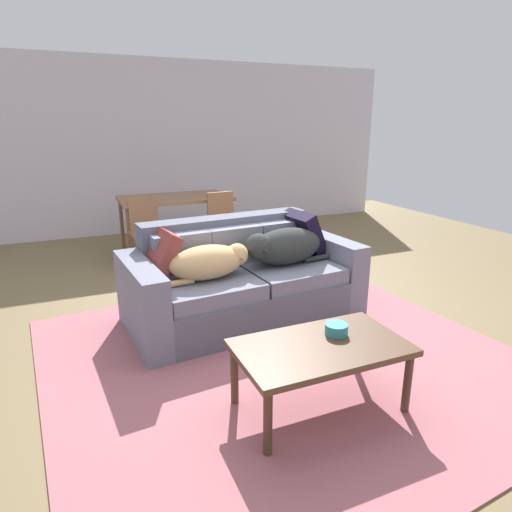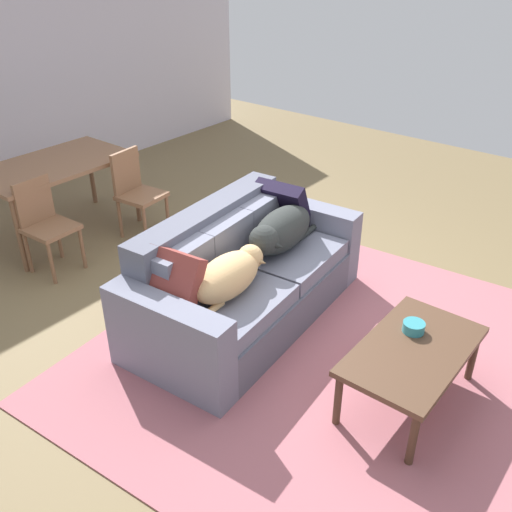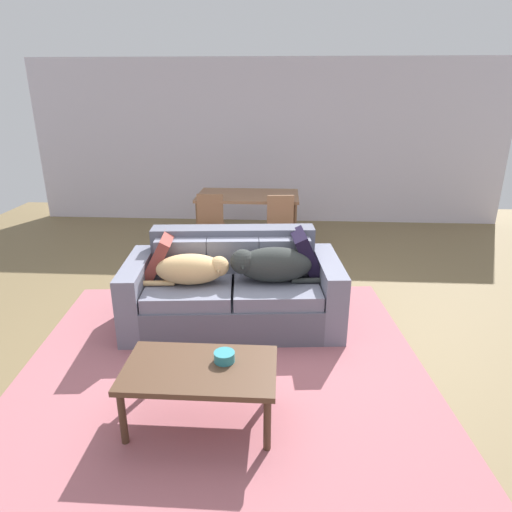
# 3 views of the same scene
# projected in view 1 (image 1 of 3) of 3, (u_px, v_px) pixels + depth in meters

# --- Properties ---
(ground_plane) EXTENTS (10.00, 10.00, 0.00)m
(ground_plane) POSITION_uv_depth(u_px,v_px,m) (268.00, 320.00, 4.02)
(ground_plane) COLOR olive
(back_partition) EXTENTS (8.00, 0.12, 2.70)m
(back_partition) POSITION_uv_depth(u_px,v_px,m) (166.00, 148.00, 7.14)
(back_partition) COLOR silver
(back_partition) RESTS_ON ground
(area_rug) EXTENTS (3.65, 3.51, 0.01)m
(area_rug) POSITION_uv_depth(u_px,v_px,m) (283.00, 357.00, 3.37)
(area_rug) COLOR #AE636C
(area_rug) RESTS_ON ground
(couch) EXTENTS (2.14, 1.17, 0.89)m
(couch) POSITION_uv_depth(u_px,v_px,m) (241.00, 281.00, 4.02)
(couch) COLOR slate
(couch) RESTS_ON ground
(dog_on_left_cushion) EXTENTS (0.79, 0.38, 0.29)m
(dog_on_left_cushion) POSITION_uv_depth(u_px,v_px,m) (210.00, 262.00, 3.64)
(dog_on_left_cushion) COLOR #DCAD73
(dog_on_left_cushion) RESTS_ON couch
(dog_on_right_cushion) EXTENTS (0.90, 0.42, 0.34)m
(dog_on_right_cushion) POSITION_uv_depth(u_px,v_px,m) (283.00, 247.00, 3.98)
(dog_on_right_cushion) COLOR #2D312F
(dog_on_right_cushion) RESTS_ON couch
(throw_pillow_by_left_arm) EXTENTS (0.34, 0.46, 0.43)m
(throw_pillow_by_left_arm) POSITION_uv_depth(u_px,v_px,m) (159.00, 255.00, 3.65)
(throw_pillow_by_left_arm) COLOR brown
(throw_pillow_by_left_arm) RESTS_ON couch
(throw_pillow_by_right_arm) EXTENTS (0.35, 0.48, 0.46)m
(throw_pillow_by_right_arm) POSITION_uv_depth(u_px,v_px,m) (304.00, 234.00, 4.31)
(throw_pillow_by_right_arm) COLOR black
(throw_pillow_by_right_arm) RESTS_ON couch
(coffee_table) EXTENTS (1.04, 0.60, 0.45)m
(coffee_table) POSITION_uv_depth(u_px,v_px,m) (321.00, 352.00, 2.67)
(coffee_table) COLOR brown
(coffee_table) RESTS_ON ground
(bowl_on_coffee_table) EXTENTS (0.15, 0.15, 0.07)m
(bowl_on_coffee_table) POSITION_uv_depth(u_px,v_px,m) (336.00, 329.00, 2.78)
(bowl_on_coffee_table) COLOR teal
(bowl_on_coffee_table) RESTS_ON coffee_table
(dining_table) EXTENTS (1.46, 0.87, 0.77)m
(dining_table) POSITION_uv_depth(u_px,v_px,m) (175.00, 202.00, 6.00)
(dining_table) COLOR #8A5F40
(dining_table) RESTS_ON ground
(dining_chair_near_left) EXTENTS (0.42, 0.42, 0.86)m
(dining_chair_near_left) POSITION_uv_depth(u_px,v_px,m) (147.00, 229.00, 5.41)
(dining_chair_near_left) COLOR #8A5F40
(dining_chair_near_left) RESTS_ON ground
(dining_chair_near_right) EXTENTS (0.44, 0.44, 0.88)m
(dining_chair_near_right) POSITION_uv_depth(u_px,v_px,m) (224.00, 223.00, 5.70)
(dining_chair_near_right) COLOR #8A5F40
(dining_chair_near_right) RESTS_ON ground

